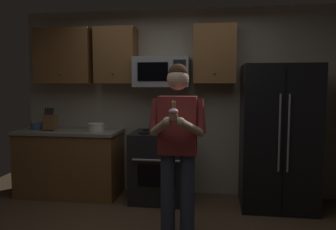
# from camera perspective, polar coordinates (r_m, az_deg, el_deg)

# --- Properties ---
(wall_back) EXTENTS (4.40, 0.10, 2.60)m
(wall_back) POSITION_cam_1_polar(r_m,az_deg,el_deg) (4.75, 1.30, 2.20)
(wall_back) COLOR #B7AD99
(wall_back) RESTS_ON ground
(oven_range) EXTENTS (0.76, 0.70, 0.93)m
(oven_range) POSITION_cam_1_polar(r_m,az_deg,el_deg) (4.51, -1.25, -8.75)
(oven_range) COLOR black
(oven_range) RESTS_ON ground
(microwave) EXTENTS (0.74, 0.41, 0.40)m
(microwave) POSITION_cam_1_polar(r_m,az_deg,el_deg) (4.50, -1.03, 7.38)
(microwave) COLOR #9EA0A5
(refrigerator) EXTENTS (0.90, 0.75, 1.80)m
(refrigerator) POSITION_cam_1_polar(r_m,az_deg,el_deg) (4.40, 18.36, -3.56)
(refrigerator) COLOR black
(refrigerator) RESTS_ON ground
(cabinet_row_upper) EXTENTS (2.78, 0.36, 0.76)m
(cabinet_row_upper) POSITION_cam_1_polar(r_m,az_deg,el_deg) (4.69, -7.99, 10.06)
(cabinet_row_upper) COLOR brown
(counter_left) EXTENTS (1.44, 0.66, 0.92)m
(counter_left) POSITION_cam_1_polar(r_m,az_deg,el_deg) (4.91, -16.49, -7.80)
(counter_left) COLOR brown
(counter_left) RESTS_ON ground
(knife_block) EXTENTS (0.16, 0.15, 0.32)m
(knife_block) POSITION_cam_1_polar(r_m,az_deg,el_deg) (4.88, -19.60, -1.14)
(knife_block) COLOR brown
(knife_block) RESTS_ON counter_left
(bowl_large_white) EXTENTS (0.23, 0.23, 0.10)m
(bowl_large_white) POSITION_cam_1_polar(r_m,az_deg,el_deg) (4.65, -12.24, -2.01)
(bowl_large_white) COLOR white
(bowl_large_white) RESTS_ON counter_left
(bowl_small_colored) EXTENTS (0.20, 0.20, 0.09)m
(bowl_small_colored) POSITION_cam_1_polar(r_m,az_deg,el_deg) (5.09, -21.45, -1.71)
(bowl_small_colored) COLOR #4C7299
(bowl_small_colored) RESTS_ON counter_left
(person) EXTENTS (0.60, 0.48, 1.76)m
(person) POSITION_cam_1_polar(r_m,az_deg,el_deg) (3.34, 1.65, -4.40)
(person) COLOR #383F59
(person) RESTS_ON ground
(cupcake) EXTENTS (0.09, 0.09, 0.17)m
(cupcake) POSITION_cam_1_polar(r_m,az_deg,el_deg) (2.97, 0.94, 0.20)
(cupcake) COLOR #A87F56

